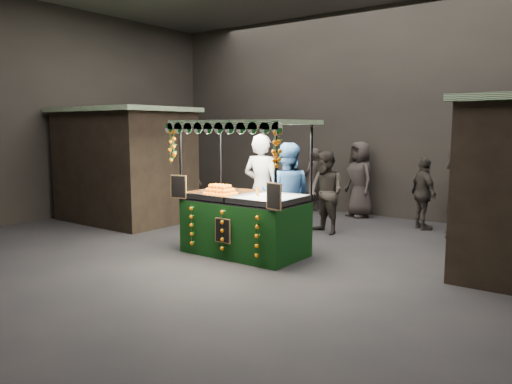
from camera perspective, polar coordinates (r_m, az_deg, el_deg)
The scene contains 13 objects.
ground at distance 8.32m, azimuth -0.65°, elevation -7.57°, with size 12.00×12.00×0.00m, color black.
market_hall at distance 8.13m, azimuth -0.68°, elevation 16.11°, with size 12.10×10.10×5.05m.
neighbour_stall_left at distance 11.88m, azimuth -14.86°, elevation 3.12°, with size 3.00×2.20×2.60m.
juice_stall at distance 8.39m, azimuth -1.39°, elevation -2.50°, with size 2.35×1.38×2.28m.
vendor_grey at distance 9.27m, azimuth 0.66°, elevation 0.40°, with size 0.79×0.57×2.04m.
vendor_blue at distance 8.85m, azimuth 3.54°, elevation -0.42°, with size 1.13×1.02×1.89m.
shopper_0 at distance 11.79m, azimuth 3.22°, elevation 1.35°, with size 0.72×0.54×1.81m.
shopper_1 at distance 10.13m, azimuth 8.05°, elevation -0.07°, with size 1.00×0.90×1.69m.
shopper_2 at distance 11.04m, azimuth 18.75°, elevation -0.18°, with size 0.91×0.89×1.53m.
shopper_4 at distance 13.34m, azimuth -8.28°, elevation 2.23°, with size 1.03×0.76×1.92m.
shopper_5 at distance 10.07m, azimuth 22.48°, elevation -0.21°, with size 1.30×1.74×1.83m.
shopper_6 at distance 12.78m, azimuth 6.46°, elevation 1.40°, with size 0.45×0.63×1.63m.
shopper_7 at distance 12.17m, azimuth 11.87°, elevation 1.43°, with size 1.06×0.96×1.83m.
Camera 1 is at (4.84, -6.41, 2.16)m, focal length 34.70 mm.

